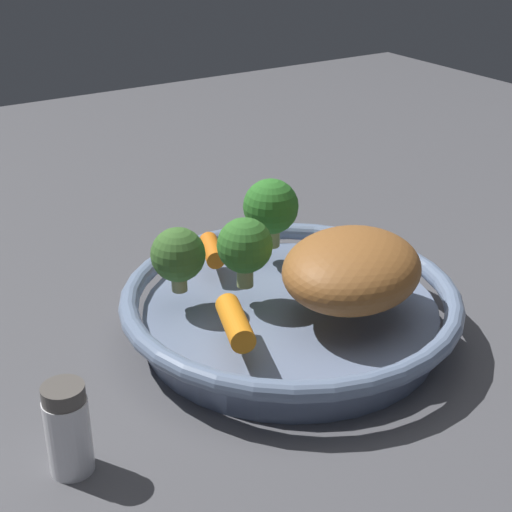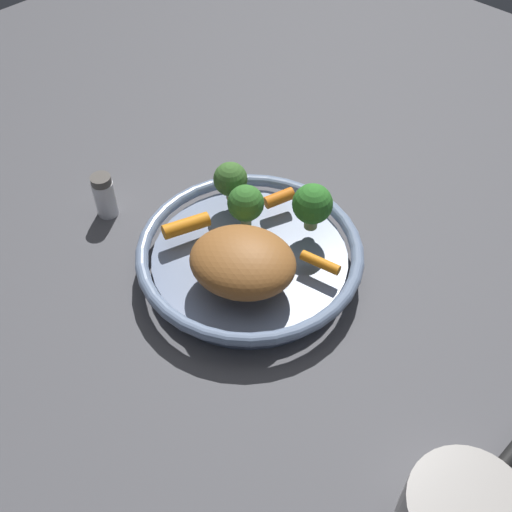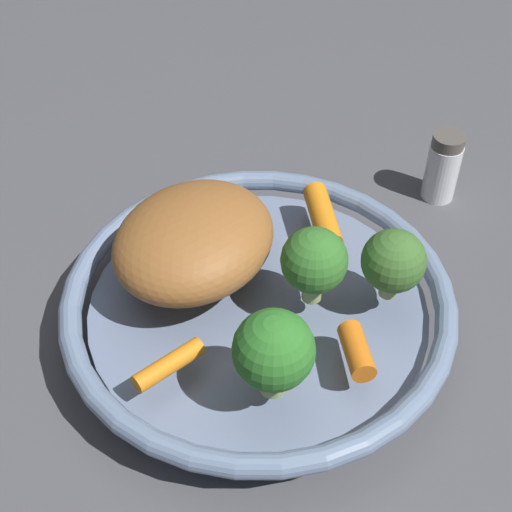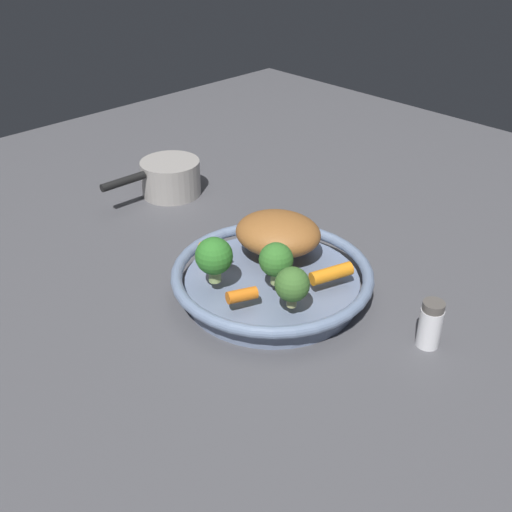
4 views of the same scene
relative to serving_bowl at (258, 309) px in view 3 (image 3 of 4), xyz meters
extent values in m
plane|color=#4C4C51|center=(0.00, 0.00, -0.03)|extent=(1.95, 1.95, 0.00)
cylinder|color=slate|center=(0.00, 0.00, -0.01)|extent=(0.28, 0.28, 0.03)
torus|color=slate|center=(0.00, 0.00, 0.01)|extent=(0.32, 0.32, 0.02)
ellipsoid|color=#995E2C|center=(-0.05, -0.03, 0.05)|extent=(0.17, 0.18, 0.06)
cylinder|color=orange|center=(0.09, 0.03, 0.03)|extent=(0.05, 0.03, 0.02)
cylinder|color=orange|center=(-0.04, 0.08, 0.03)|extent=(0.07, 0.04, 0.02)
cylinder|color=orange|center=(0.04, -0.09, 0.03)|extent=(0.03, 0.06, 0.01)
cylinder|color=tan|center=(0.05, 0.09, 0.03)|extent=(0.01, 0.01, 0.02)
sphere|color=#3D6C2D|center=(0.05, 0.09, 0.06)|extent=(0.05, 0.05, 0.05)
cylinder|color=#99A866|center=(0.03, 0.03, 0.03)|extent=(0.02, 0.02, 0.02)
sphere|color=#35742A|center=(0.03, 0.03, 0.06)|extent=(0.05, 0.05, 0.05)
cylinder|color=#95AB66|center=(0.09, -0.04, 0.03)|extent=(0.02, 0.02, 0.02)
sphere|color=#2F7829|center=(0.09, -0.04, 0.07)|extent=(0.06, 0.06, 0.06)
cylinder|color=white|center=(-0.07, 0.24, 0.00)|extent=(0.03, 0.03, 0.06)
cylinder|color=#56514C|center=(-0.07, 0.24, 0.04)|extent=(0.03, 0.03, 0.01)
camera|label=1|loc=(-0.52, 0.37, 0.36)|focal=54.45mm
camera|label=2|loc=(-0.41, -0.41, 0.64)|focal=43.22mm
camera|label=3|loc=(0.35, -0.19, 0.46)|focal=51.64mm
camera|label=4|loc=(0.58, 0.56, 0.54)|focal=43.23mm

